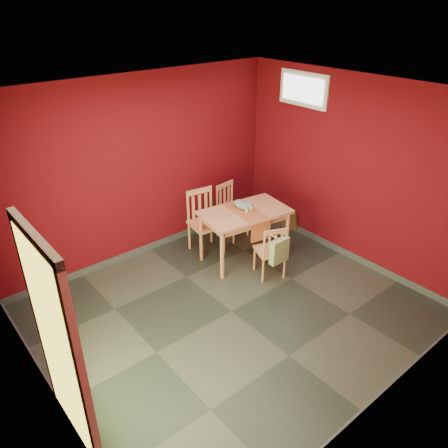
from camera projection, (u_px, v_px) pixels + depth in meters
ground at (231, 311)px, 5.58m from camera, size 4.50×4.50×0.00m
room_shell at (232, 308)px, 5.56m from camera, size 4.50×4.50×4.50m
doorway at (56, 341)px, 3.52m from camera, size 0.06×1.01×2.13m
window at (303, 89)px, 6.41m from camera, size 0.05×0.90×0.50m
outlet_plate at (227, 205)px, 7.69m from camera, size 0.08×0.02×0.12m
dining_table at (245, 217)px, 6.41m from camera, size 1.37×0.92×0.79m
table_runner at (250, 217)px, 6.31m from camera, size 0.43×0.74×0.35m
chair_far_left at (205, 221)px, 6.69m from camera, size 0.53×0.53×0.99m
chair_far_right at (231, 210)px, 7.14m from camera, size 0.48×0.48×0.90m
chair_near at (271, 250)px, 6.11m from camera, size 0.49×0.49×0.81m
tote_bag at (279, 251)px, 5.90m from camera, size 0.30×0.18×0.42m
cat at (242, 203)px, 6.38m from camera, size 0.36×0.41×0.18m
picture_frame at (289, 220)px, 7.45m from camera, size 0.14×0.35×0.35m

